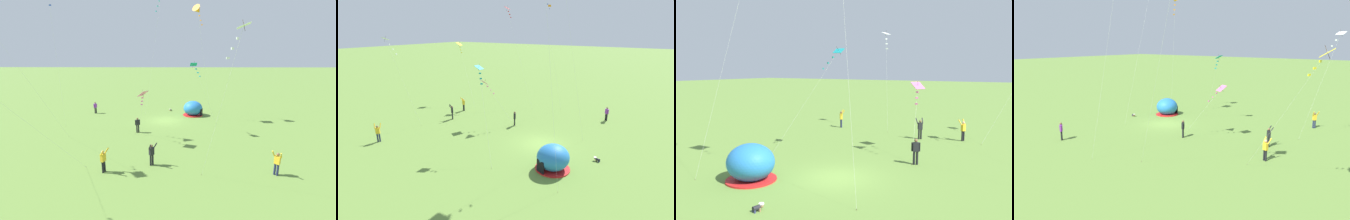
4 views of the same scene
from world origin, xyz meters
TOP-DOWN VIEW (x-y plane):
  - ground_plane at (0.00, 0.00)m, footprint 300.00×300.00m
  - popup_tent at (-3.88, -2.88)m, footprint 2.81×2.81m
  - toddler_crawling at (-0.58, -5.57)m, footprint 0.34×0.55m
  - person_arms_raised at (0.72, 12.61)m, footprint 0.71×0.69m
  - person_with_toddler at (4.15, 13.78)m, footprint 0.62×0.72m
  - person_far_back at (2.99, 4.85)m, footprint 0.53×0.39m
  - person_watching_sky at (10.63, -3.77)m, footprint 0.42×0.49m
  - person_flying_kite at (-8.35, 13.97)m, footprint 0.70×0.70m
  - kite_yellow at (9.39, 18.77)m, footprint 4.28×6.43m
  - kite_teal at (-3.27, 4.84)m, footprint 3.80×4.08m
  - kite_white at (-4.38, 16.40)m, footprint 1.92×3.00m
  - kite_red at (13.62, 12.53)m, footprint 4.09×7.04m
  - kite_pink at (1.90, 8.15)m, footprint 1.51×4.24m

SIDE VIEW (x-z plane):
  - ground_plane at x=0.00m, z-range 0.00..0.00m
  - toddler_crawling at x=-0.58m, z-range 0.02..0.34m
  - person_far_back at x=2.99m, z-range 0.10..1.82m
  - person_watching_sky at x=10.63m, z-range 0.10..1.82m
  - popup_tent at x=-3.88m, z-range -0.05..2.05m
  - person_arms_raised at x=0.72m, z-range 0.05..1.94m
  - person_flying_kite at x=-8.35m, z-range 0.05..1.94m
  - person_with_toddler at x=4.15m, z-range 0.05..1.94m
  - kite_pink at x=1.90m, z-range 2.11..7.44m
  - kite_teal at x=-3.27m, z-range 3.23..11.08m
  - kite_yellow at x=9.39m, z-range 3.81..12.77m
  - kite_white at x=-4.38m, z-range 4.30..14.48m
  - kite_red at x=13.62m, z-range 6.21..20.42m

